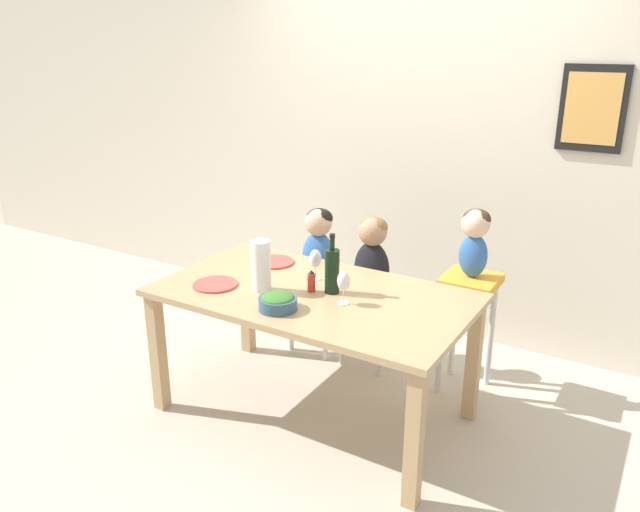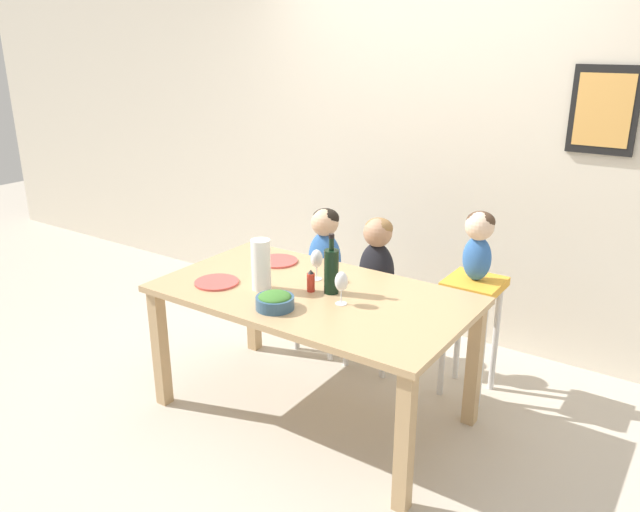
# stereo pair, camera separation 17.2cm
# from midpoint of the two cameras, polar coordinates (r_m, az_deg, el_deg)

# --- Properties ---
(ground_plane) EXTENTS (14.00, 14.00, 0.00)m
(ground_plane) POSITION_cam_midpoint_polar(r_m,az_deg,el_deg) (3.66, 0.75, -14.04)
(ground_plane) COLOR #BCB2A3
(wall_back) EXTENTS (10.00, 0.09, 2.70)m
(wall_back) POSITION_cam_midpoint_polar(r_m,az_deg,el_deg) (4.35, 11.34, 10.22)
(wall_back) COLOR beige
(wall_back) RESTS_ON ground_plane
(dining_table) EXTENTS (1.66, 0.93, 0.74)m
(dining_table) POSITION_cam_midpoint_polar(r_m,az_deg,el_deg) (3.35, 0.80, -4.75)
(dining_table) COLOR tan
(dining_table) RESTS_ON ground_plane
(chair_far_left) EXTENTS (0.36, 0.37, 0.46)m
(chair_far_left) POSITION_cam_midpoint_polar(r_m,az_deg,el_deg) (4.18, 1.61, -3.69)
(chair_far_left) COLOR silver
(chair_far_left) RESTS_ON ground_plane
(chair_far_center) EXTENTS (0.36, 0.37, 0.46)m
(chair_far_center) POSITION_cam_midpoint_polar(r_m,az_deg,el_deg) (4.00, 6.36, -4.91)
(chair_far_center) COLOR silver
(chair_far_center) RESTS_ON ground_plane
(chair_right_highchair) EXTENTS (0.31, 0.31, 0.72)m
(chair_right_highchair) POSITION_cam_midpoint_polar(r_m,az_deg,el_deg) (3.71, 15.07, -4.67)
(chair_right_highchair) COLOR silver
(chair_right_highchair) RESTS_ON ground_plane
(person_child_left) EXTENTS (0.23, 0.18, 0.52)m
(person_child_left) POSITION_cam_midpoint_polar(r_m,az_deg,el_deg) (4.05, 1.67, 1.13)
(person_child_left) COLOR #3366B2
(person_child_left) RESTS_ON chair_far_left
(person_child_center) EXTENTS (0.23, 0.18, 0.52)m
(person_child_center) POSITION_cam_midpoint_polar(r_m,az_deg,el_deg) (3.87, 6.57, 0.09)
(person_child_center) COLOR black
(person_child_center) RESTS_ON chair_far_center
(person_baby_right) EXTENTS (0.16, 0.17, 0.40)m
(person_baby_right) POSITION_cam_midpoint_polar(r_m,az_deg,el_deg) (3.57, 15.67, 1.56)
(person_baby_right) COLOR #3366B2
(person_baby_right) RESTS_ON chair_right_highchair
(wine_bottle) EXTENTS (0.08, 0.08, 0.32)m
(wine_bottle) POSITION_cam_midpoint_polar(r_m,az_deg,el_deg) (3.25, 2.56, -1.30)
(wine_bottle) COLOR black
(wine_bottle) RESTS_ON dining_table
(paper_towel_roll) EXTENTS (0.10, 0.10, 0.28)m
(paper_towel_roll) POSITION_cam_midpoint_polar(r_m,az_deg,el_deg) (3.30, -3.92, -0.82)
(paper_towel_roll) COLOR white
(paper_towel_roll) RESTS_ON dining_table
(wine_glass_near) EXTENTS (0.07, 0.07, 0.17)m
(wine_glass_near) POSITION_cam_midpoint_polar(r_m,az_deg,el_deg) (3.12, 3.55, -2.42)
(wine_glass_near) COLOR white
(wine_glass_near) RESTS_ON dining_table
(wine_glass_far) EXTENTS (0.07, 0.07, 0.17)m
(wine_glass_far) POSITION_cam_midpoint_polar(r_m,az_deg,el_deg) (3.43, 1.13, -0.32)
(wine_glass_far) COLOR white
(wine_glass_far) RESTS_ON dining_table
(salad_bowl_large) EXTENTS (0.19, 0.19, 0.08)m
(salad_bowl_large) POSITION_cam_midpoint_polar(r_m,az_deg,el_deg) (3.10, -2.55, -4.11)
(salad_bowl_large) COLOR #335675
(salad_bowl_large) RESTS_ON dining_table
(dinner_plate_front_left) EXTENTS (0.24, 0.24, 0.01)m
(dinner_plate_front_left) POSITION_cam_midpoint_polar(r_m,az_deg,el_deg) (3.45, -8.02, -2.41)
(dinner_plate_front_left) COLOR #D14C47
(dinner_plate_front_left) RESTS_ON dining_table
(dinner_plate_back_left) EXTENTS (0.24, 0.24, 0.01)m
(dinner_plate_back_left) POSITION_cam_midpoint_polar(r_m,az_deg,el_deg) (3.74, -2.59, -0.48)
(dinner_plate_back_left) COLOR #D14C47
(dinner_plate_back_left) RESTS_ON dining_table
(condiment_bottle_hot_sauce) EXTENTS (0.04, 0.04, 0.12)m
(condiment_bottle_hot_sauce) POSITION_cam_midpoint_polar(r_m,az_deg,el_deg) (3.29, 0.67, -2.31)
(condiment_bottle_hot_sauce) COLOR red
(condiment_bottle_hot_sauce) RESTS_ON dining_table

